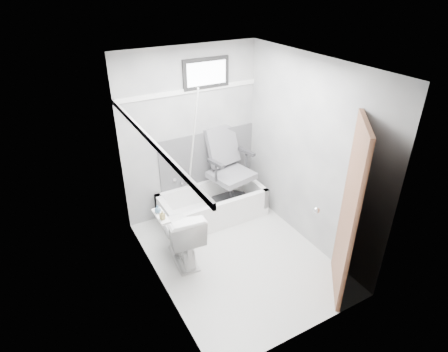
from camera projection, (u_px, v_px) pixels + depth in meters
floor at (237, 256)px, 4.76m from camera, size 2.60×2.60×0.00m
ceiling at (242, 64)px, 3.61m from camera, size 2.60×2.60×0.00m
wall_back at (191, 135)px, 5.18m from camera, size 2.00×0.02×2.40m
wall_front at (318, 237)px, 3.19m from camera, size 2.00×0.02×2.40m
wall_left at (154, 196)px, 3.76m from camera, size 0.02×2.60×2.40m
wall_right at (309, 155)px, 4.61m from camera, size 0.02×2.60×2.40m
bathtub at (213, 205)px, 5.43m from camera, size 1.50×0.70×0.42m
office_chair at (232, 170)px, 5.36m from camera, size 0.78×0.78×1.14m
toilet at (181, 234)px, 4.55m from camera, size 0.51×0.81×0.75m
door at (389, 222)px, 3.72m from camera, size 0.78×0.78×2.00m
window at (206, 73)px, 4.88m from camera, size 0.66×0.04×0.40m
backerboard at (208, 157)px, 5.47m from camera, size 1.50×0.02×0.78m
trim_back at (189, 91)px, 4.87m from camera, size 2.00×0.02×0.06m
trim_left at (149, 139)px, 3.47m from camera, size 0.02×2.60×0.06m
pole at (192, 152)px, 5.03m from camera, size 0.02×0.55×1.88m
shelf at (161, 216)px, 3.98m from camera, size 0.10×0.32×0.02m
soap_bottle_a at (162, 215)px, 3.88m from camera, size 0.06×0.06×0.10m
soap_bottle_b at (158, 209)px, 3.99m from camera, size 0.10×0.10×0.09m
faucet at (181, 180)px, 5.39m from camera, size 0.26×0.10×0.16m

